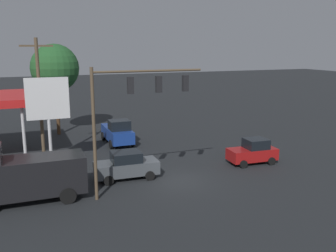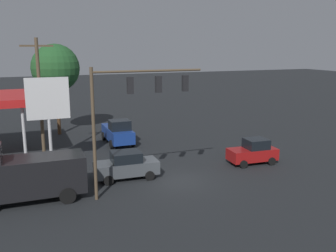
{
  "view_description": "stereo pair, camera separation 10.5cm",
  "coord_description": "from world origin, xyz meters",
  "views": [
    {
      "loc": [
        9.79,
        22.34,
        9.08
      ],
      "look_at": [
        0.0,
        -2.0,
        3.47
      ],
      "focal_mm": 40.0,
      "sensor_mm": 36.0,
      "label": 1
    },
    {
      "loc": [
        9.69,
        22.38,
        9.08
      ],
      "look_at": [
        0.0,
        -2.0,
        3.47
      ],
      "focal_mm": 40.0,
      "sensor_mm": 36.0,
      "label": 2
    }
  ],
  "objects": [
    {
      "name": "traffic_signal_assembly",
      "position": [
        3.45,
        1.04,
        5.88
      ],
      "size": [
        6.94,
        0.43,
        7.94
      ],
      "color": "brown",
      "rests_on": "ground"
    },
    {
      "name": "ground_plane",
      "position": [
        0.0,
        0.0,
        0.0
      ],
      "size": [
        200.0,
        200.0,
        0.0
      ],
      "primitive_type": "plane",
      "color": "black"
    },
    {
      "name": "sedan_waiting",
      "position": [
        3.2,
        -1.84,
        0.95
      ],
      "size": [
        4.47,
        2.2,
        1.93
      ],
      "rotation": [
        0.0,
        0.0,
        -0.04
      ],
      "color": "#474C51",
      "rests_on": "ground"
    },
    {
      "name": "utility_pole",
      "position": [
        8.29,
        -7.59,
        5.14
      ],
      "size": [
        2.4,
        0.26,
        9.71
      ],
      "color": "brown",
      "rests_on": "ground"
    },
    {
      "name": "delivery_truck",
      "position": [
        9.94,
        -0.13,
        1.69
      ],
      "size": [
        6.83,
        2.63,
        3.58
      ],
      "rotation": [
        0.0,
        0.0,
        -0.01
      ],
      "color": "black",
      "rests_on": "ground"
    },
    {
      "name": "street_tree",
      "position": [
        6.15,
        -17.5,
        6.89
      ],
      "size": [
        4.85,
        4.85,
        9.34
      ],
      "color": "#4C331E",
      "rests_on": "ground"
    },
    {
      "name": "pickup_parked",
      "position": [
        1.36,
        -11.41,
        1.11
      ],
      "size": [
        2.27,
        5.2,
        2.4
      ],
      "rotation": [
        0.0,
        0.0,
        1.57
      ],
      "color": "navy",
      "rests_on": "ground"
    },
    {
      "name": "hatchback_crossing",
      "position": [
        -7.02,
        -1.48,
        0.95
      ],
      "size": [
        3.9,
        2.15,
        1.97
      ],
      "rotation": [
        0.0,
        0.0,
        -0.06
      ],
      "color": "maroon",
      "rests_on": "ground"
    },
    {
      "name": "price_sign",
      "position": [
        7.85,
        -6.2,
        5.05
      ],
      "size": [
        3.1,
        0.27,
        6.86
      ],
      "color": "silver",
      "rests_on": "ground"
    }
  ]
}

